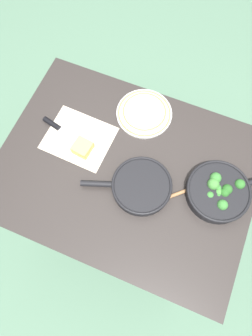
% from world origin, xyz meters
% --- Properties ---
extents(ground_plane, '(14.00, 14.00, 0.00)m').
position_xyz_m(ground_plane, '(0.00, 0.00, 0.00)').
color(ground_plane, '#51755B').
extents(dining_table_red, '(1.08, 0.82, 0.78)m').
position_xyz_m(dining_table_red, '(0.00, 0.00, 0.68)').
color(dining_table_red, '#2D2826').
rests_on(dining_table_red, ground_plane).
extents(skillet_broccoli, '(0.33, 0.29, 0.08)m').
position_xyz_m(skillet_broccoli, '(-0.38, -0.04, 0.81)').
color(skillet_broccoli, black).
rests_on(skillet_broccoli, dining_table_red).
extents(skillet_eggs, '(0.36, 0.25, 0.05)m').
position_xyz_m(skillet_eggs, '(-0.09, 0.05, 0.80)').
color(skillet_eggs, black).
rests_on(skillet_eggs, dining_table_red).
extents(wooden_spoon, '(0.28, 0.26, 0.02)m').
position_xyz_m(wooden_spoon, '(-0.22, 0.03, 0.79)').
color(wooden_spoon, '#996B42').
rests_on(wooden_spoon, dining_table_red).
extents(parchment_sheet, '(0.29, 0.24, 0.00)m').
position_xyz_m(parchment_sheet, '(0.25, -0.06, 0.78)').
color(parchment_sheet, beige).
rests_on(parchment_sheet, dining_table_red).
extents(grater_knife, '(0.29, 0.09, 0.02)m').
position_xyz_m(grater_knife, '(0.32, -0.06, 0.79)').
color(grater_knife, silver).
rests_on(grater_knife, dining_table_red).
extents(cheese_block, '(0.08, 0.08, 0.05)m').
position_xyz_m(cheese_block, '(0.20, -0.01, 0.80)').
color(cheese_block, '#E0C15B').
rests_on(cheese_block, dining_table_red).
extents(dinner_plate_stack, '(0.25, 0.25, 0.03)m').
position_xyz_m(dinner_plate_stack, '(0.03, -0.28, 0.79)').
color(dinner_plate_stack, silver).
rests_on(dinner_plate_stack, dining_table_red).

